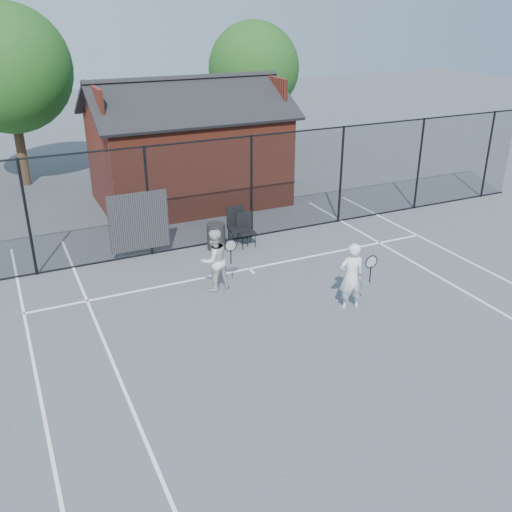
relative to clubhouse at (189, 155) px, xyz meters
name	(u,v)px	position (x,y,z in m)	size (l,w,h in m)	color
ground	(307,322)	(-0.50, -9.00, -1.61)	(80.00, 80.00, 0.00)	#4D5258
court_lines	(341,353)	(-0.50, -10.32, -1.60)	(11.02, 18.00, 0.01)	white
fence	(209,195)	(-0.80, -4.00, -0.16)	(22.04, 3.00, 3.00)	black
clubhouse	(189,155)	(0.00, 0.00, 0.00)	(6.50, 4.36, 4.19)	maroon
tree_left	(8,69)	(-5.00, 4.50, 2.58)	(4.48, 4.48, 6.44)	#382616
tree_right	(254,68)	(5.00, 5.50, 2.10)	(3.97, 3.97, 5.70)	#382616
player_front	(352,276)	(0.68, -8.84, -0.82)	(0.73, 0.57, 1.57)	white
player_back	(214,260)	(-1.71, -6.68, -0.85)	(0.87, 0.71, 1.51)	silver
chair_left	(238,227)	(-0.11, -4.40, -1.07)	(0.51, 0.53, 1.07)	black
chair_right	(246,231)	(0.06, -4.59, -1.14)	(0.45, 0.47, 0.94)	black
waste_bin	(216,236)	(-0.77, -4.40, -1.24)	(0.51, 0.51, 0.74)	#252525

